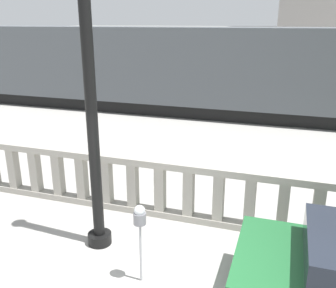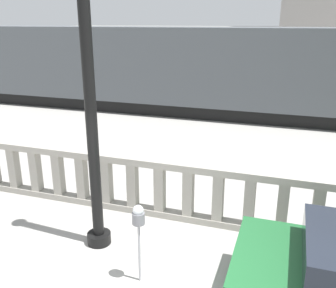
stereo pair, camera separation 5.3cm
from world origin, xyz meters
The scene contains 5 objects.
balustrade centered at (0.00, 2.92, 0.61)m, with size 14.75×0.24×1.22m.
lamppost centered at (-1.02, 1.62, 2.35)m, with size 0.43×0.43×5.01m.
parking_meter centered at (0.10, 0.89, 1.07)m, with size 0.19×0.19×1.31m.
train_near centered at (-1.12, 12.13, 1.90)m, with size 26.56×2.94×4.23m.
train_far centered at (-5.46, 31.59, 1.77)m, with size 28.73×2.95×3.98m.
Camera 1 is at (2.03, -3.65, 3.89)m, focal length 40.00 mm.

